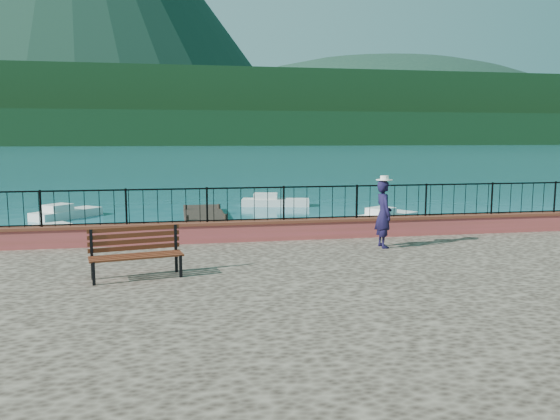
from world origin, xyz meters
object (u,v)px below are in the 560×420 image
object	(u,v)px
boat_3	(67,210)
boat_4	(276,199)
person	(384,214)
boat_2	(387,214)
park_bench	(137,263)
boat_0	(66,232)

from	to	relation	value
boat_3	boat_4	size ratio (longest dim) A/B	0.89
boat_4	person	bearing A→B (deg)	-78.97
boat_3	boat_2	bearing A→B (deg)	-65.19
person	boat_3	size ratio (longest dim) A/B	0.50
park_bench	person	world-z (taller)	person
boat_0	boat_3	bearing A→B (deg)	66.19
boat_2	boat_3	xyz separation A→B (m)	(-15.82, 4.45, 0.00)
boat_2	boat_4	size ratio (longest dim) A/B	0.86
boat_2	boat_3	bearing A→B (deg)	131.16
park_bench	boat_3	distance (m)	18.67
park_bench	boat_3	bearing A→B (deg)	94.09
park_bench	boat_4	world-z (taller)	park_bench
boat_4	park_bench	bearing A→B (deg)	-95.43
person	park_bench	bearing A→B (deg)	109.06
park_bench	boat_3	xyz separation A→B (m)	(-4.80, 18.01, -1.11)
boat_3	boat_4	bearing A→B (deg)	-34.88
boat_2	boat_4	xyz separation A→B (m)	(-4.24, 7.46, 0.00)
park_bench	boat_0	bearing A→B (deg)	96.81
person	boat_3	distance (m)	19.46
boat_0	boat_4	xyz separation A→B (m)	(10.33, 9.85, 0.00)
park_bench	boat_4	distance (m)	22.12
boat_0	person	bearing A→B (deg)	-76.68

